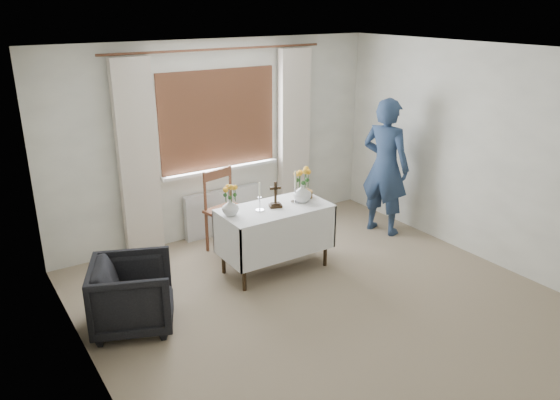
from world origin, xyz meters
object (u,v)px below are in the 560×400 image
Objects in this scene: altar_table at (275,239)px; armchair at (133,295)px; flower_vase_right at (302,193)px; wooden_chair at (229,212)px; wooden_cross at (275,194)px; person at (385,167)px; flower_vase_left at (230,207)px.

altar_table is 1.77m from armchair.
flower_vase_right is at bearing -61.00° from armchair.
wooden_cross is (0.21, -0.71, 0.40)m from wooden_chair.
flower_vase_right is (-1.44, -0.18, -0.03)m from person.
wooden_cross is 1.38× the size of flower_vase_right.
wooden_chair is 0.84m from wooden_cross.
wooden_cross is 0.35m from flower_vase_right.
altar_table is 4.18× the size of wooden_cross.
flower_vase_right is at bearing -65.86° from wooden_chair.
flower_vase_left is (-0.53, 0.06, -0.05)m from wooden_cross.
wooden_chair is 1.85m from armchair.
flower_vase_left is at bearing -129.72° from wooden_chair.
flower_vase_left is at bearing 74.44° from person.
flower_vase_right reaches higher than flower_vase_left.
person is (1.80, 0.17, 0.52)m from altar_table.
person is 6.05× the size of wooden_cross.
armchair is (-1.75, -0.27, -0.04)m from altar_table.
person is at bearing -60.89° from armchair.
wooden_chair is at bearing 63.66° from flower_vase_left.
wooden_cross is 1.57× the size of flower_vase_left.
flower_vase_left is 0.89m from flower_vase_right.
person reaches higher than altar_table.
flower_vase_left is (1.23, 0.34, 0.52)m from armchair.
wooden_cross reaches higher than flower_vase_right.
person reaches higher than flower_vase_right.
wooden_chair is 4.76× the size of flower_vase_right.
armchair is 1.37m from flower_vase_left.
flower_vase_right is (2.11, 0.26, 0.53)m from armchair.
altar_table is 1.67× the size of armchair.
flower_vase_right is at bearing -5.10° from flower_vase_left.
armchair is at bearing -171.31° from altar_table.
altar_table is 5.78× the size of flower_vase_right.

